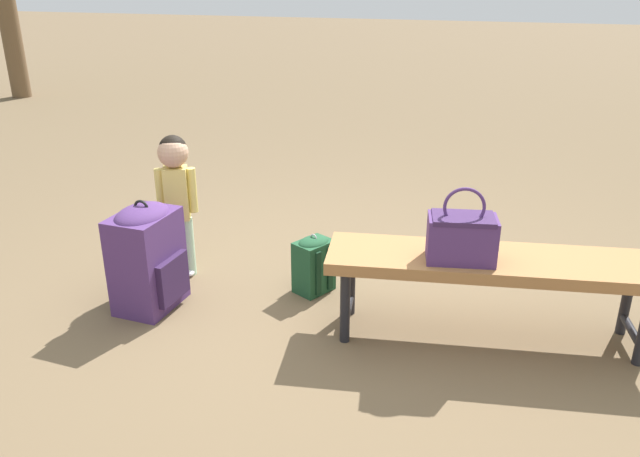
% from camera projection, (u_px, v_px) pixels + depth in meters
% --- Properties ---
extents(ground_plane, '(40.00, 40.00, 0.00)m').
position_uv_depth(ground_plane, '(337.00, 307.00, 3.54)').
color(ground_plane, brown).
rests_on(ground_plane, ground).
extents(park_bench, '(1.64, 0.60, 0.45)m').
position_uv_depth(park_bench, '(491.00, 267.00, 3.11)').
color(park_bench, '#9E6B3D').
rests_on(park_bench, ground).
extents(handbag, '(0.34, 0.23, 0.37)m').
position_uv_depth(handbag, '(462.00, 236.00, 3.00)').
color(handbag, '#4C2D66').
rests_on(handbag, park_bench).
extents(child_standing, '(0.22, 0.18, 0.87)m').
position_uv_depth(child_standing, '(176.00, 185.00, 3.70)').
color(child_standing, '#B2D8B2').
rests_on(child_standing, ground).
extents(backpack_large, '(0.35, 0.39, 0.62)m').
position_uv_depth(backpack_large, '(147.00, 255.00, 3.44)').
color(backpack_large, '#4C2D66').
rests_on(backpack_large, ground).
extents(backpack_small, '(0.24, 0.26, 0.36)m').
position_uv_depth(backpack_small, '(314.00, 263.00, 3.65)').
color(backpack_small, '#1E4C2D').
rests_on(backpack_small, ground).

